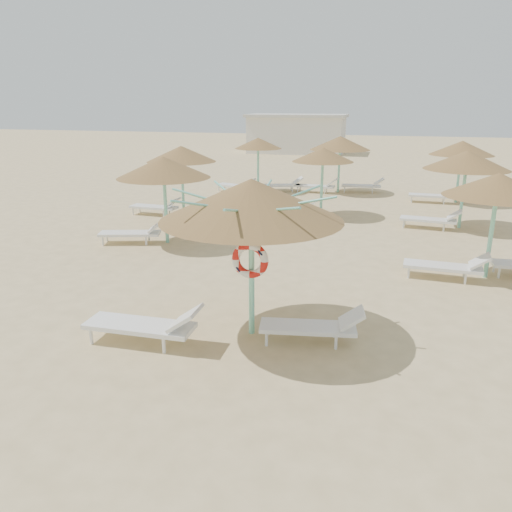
# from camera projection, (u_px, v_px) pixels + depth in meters

# --- Properties ---
(ground) EXTENTS (120.00, 120.00, 0.00)m
(ground) POSITION_uv_depth(u_px,v_px,m) (267.00, 332.00, 9.80)
(ground) COLOR #DABD84
(ground) RESTS_ON ground
(main_palapa) EXTENTS (3.37, 3.37, 3.02)m
(main_palapa) POSITION_uv_depth(u_px,v_px,m) (251.00, 200.00, 8.98)
(main_palapa) COLOR #7CD7BC
(main_palapa) RESTS_ON ground
(lounger_main_a) EXTENTS (2.22, 0.71, 0.80)m
(lounger_main_a) POSITION_uv_depth(u_px,v_px,m) (147.00, 325.00, 9.22)
(lounger_main_a) COLOR white
(lounger_main_a) RESTS_ON ground
(lounger_main_b) EXTENTS (1.99, 0.87, 0.70)m
(lounger_main_b) POSITION_uv_depth(u_px,v_px,m) (315.00, 326.00, 9.28)
(lounger_main_b) COLOR white
(lounger_main_b) RESTS_ON ground
(palapa_field) EXTENTS (20.40, 14.77, 2.72)m
(palapa_field) POSITION_uv_depth(u_px,v_px,m) (370.00, 160.00, 17.85)
(palapa_field) COLOR #7CD7BC
(palapa_field) RESTS_ON ground
(service_hut) EXTENTS (8.40, 4.40, 3.25)m
(service_hut) POSITION_uv_depth(u_px,v_px,m) (297.00, 133.00, 43.06)
(service_hut) COLOR silver
(service_hut) RESTS_ON ground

